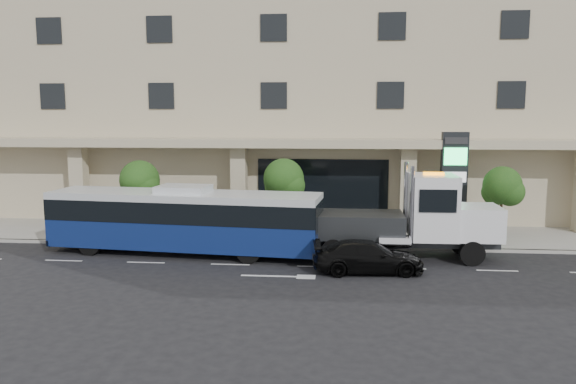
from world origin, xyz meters
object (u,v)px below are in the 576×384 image
Objects in this scene: tow_truck at (413,220)px; signage_pylon at (454,183)px; black_sedan at (368,257)px; city_bus at (184,219)px.

signage_pylon is at bearing 60.80° from tow_truck.
tow_truck is at bearing -120.64° from signage_pylon.
tow_truck is 1.74× the size of signage_pylon.
black_sedan is at bearing -131.41° from tow_truck.
signage_pylon is (2.89, 5.25, 1.19)m from tow_truck.
city_bus is 9.31m from black_sedan.
black_sedan is (8.89, -2.56, -1.04)m from city_bus.
city_bus is 15.05m from signage_pylon.
tow_truck reaches higher than black_sedan.
signage_pylon is (5.15, 7.83, 2.38)m from black_sedan.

